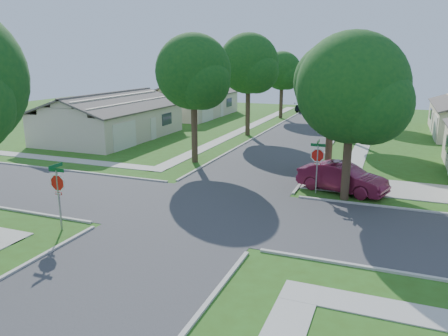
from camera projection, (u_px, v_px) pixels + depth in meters
name	position (u px, v px, depth m)	size (l,w,h in m)	color
ground	(204.00, 209.00, 21.64)	(100.00, 100.00, 0.00)	#2E5316
road_ns	(204.00, 209.00, 21.64)	(7.00, 100.00, 0.02)	#333335
sidewalk_ne	(368.00, 134.00, 42.95)	(1.20, 40.00, 0.04)	#9E9B91
sidewalk_nw	(250.00, 127.00, 47.25)	(1.20, 40.00, 0.04)	#9E9B91
driveway	(378.00, 187.00, 25.26)	(8.80, 3.60, 0.05)	#9E9B91
stop_sign_sw	(58.00, 186.00, 18.56)	(1.05, 0.80, 2.98)	gray
stop_sign_ne	(317.00, 158.00, 23.72)	(1.05, 0.80, 2.98)	gray
tree_e_near	(333.00, 86.00, 26.70)	(4.97, 4.80, 8.28)	#38281C
tree_e_mid	(353.00, 70.00, 37.38)	(5.59, 5.40, 9.21)	#38281C
tree_e_far	(364.00, 69.00, 49.18)	(5.17, 5.00, 8.72)	#38281C
tree_w_near	(194.00, 75.00, 29.90)	(5.38, 5.20, 8.97)	#38281C
tree_w_mid	(249.00, 66.00, 40.63)	(5.80, 5.60, 9.56)	#38281C
tree_w_far	(282.00, 73.00, 52.61)	(4.76, 4.60, 8.04)	#38281C
tree_ne_corner	(353.00, 93.00, 21.81)	(5.80, 5.60, 8.66)	#38281C
house_nw_near	(112.00, 122.00, 40.44)	(8.42, 13.60, 4.23)	beige
house_nw_far	(191.00, 104.00, 55.79)	(8.42, 13.60, 4.23)	beige
car_driveway	(342.00, 178.00, 24.29)	(1.71, 4.90, 1.62)	maroon
car_curb_east	(333.00, 119.00, 48.12)	(1.54, 3.84, 1.31)	black
car_curb_west	(306.00, 106.00, 60.61)	(1.94, 4.78, 1.39)	black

